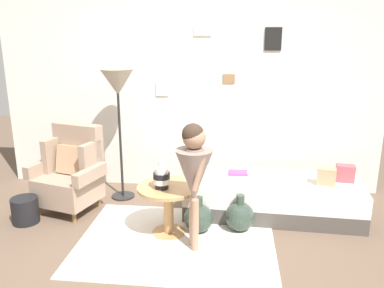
# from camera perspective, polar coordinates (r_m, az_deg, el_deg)

# --- Properties ---
(ground_plane) EXTENTS (12.00, 12.00, 0.00)m
(ground_plane) POSITION_cam_1_polar(r_m,az_deg,el_deg) (3.63, -4.17, -17.16)
(ground_plane) COLOR brown
(gallery_wall) EXTENTS (4.80, 0.12, 2.60)m
(gallery_wall) POSITION_cam_1_polar(r_m,az_deg,el_deg) (5.02, -0.45, 8.12)
(gallery_wall) COLOR silver
(gallery_wall) RESTS_ON ground
(rug) EXTENTS (1.89, 1.47, 0.01)m
(rug) POSITION_cam_1_polar(r_m,az_deg,el_deg) (3.99, -2.25, -13.77)
(rug) COLOR silver
(rug) RESTS_ON ground
(armchair) EXTENTS (0.86, 0.74, 0.97)m
(armchair) POSITION_cam_1_polar(r_m,az_deg,el_deg) (4.70, -17.03, -3.94)
(armchair) COLOR olive
(armchair) RESTS_ON ground
(daybed) EXTENTS (1.94, 0.90, 0.40)m
(daybed) POSITION_cam_1_polar(r_m,az_deg,el_deg) (4.55, 11.45, -7.43)
(daybed) COLOR #4C4742
(daybed) RESTS_ON ground
(pillow_head) EXTENTS (0.21, 0.14, 0.18)m
(pillow_head) POSITION_cam_1_polar(r_m,az_deg,el_deg) (4.62, 21.21, -3.97)
(pillow_head) COLOR #D64C56
(pillow_head) RESTS_ON daybed
(pillow_mid) EXTENTS (0.21, 0.15, 0.19)m
(pillow_mid) POSITION_cam_1_polar(r_m,az_deg,el_deg) (4.46, 18.78, -4.45)
(pillow_mid) COLOR tan
(pillow_mid) RESTS_ON daybed
(side_table) EXTENTS (0.61, 0.61, 0.51)m
(side_table) POSITION_cam_1_polar(r_m,az_deg,el_deg) (3.97, -3.43, -7.97)
(side_table) COLOR tan
(side_table) RESTS_ON ground
(vase_striped) EXTENTS (0.16, 0.16, 0.27)m
(vase_striped) POSITION_cam_1_polar(r_m,az_deg,el_deg) (3.83, -4.40, -4.84)
(vase_striped) COLOR black
(vase_striped) RESTS_ON side_table
(floor_lamp) EXTENTS (0.38, 0.38, 1.57)m
(floor_lamp) POSITION_cam_1_polar(r_m,az_deg,el_deg) (4.68, -10.68, 7.97)
(floor_lamp) COLOR black
(floor_lamp) RESTS_ON ground
(person_child) EXTENTS (0.34, 0.34, 1.21)m
(person_child) POSITION_cam_1_polar(r_m,az_deg,el_deg) (3.55, 0.29, -3.77)
(person_child) COLOR #A37A60
(person_child) RESTS_ON ground
(book_on_daybed) EXTENTS (0.23, 0.17, 0.03)m
(book_on_daybed) POSITION_cam_1_polar(r_m,az_deg,el_deg) (4.59, 6.63, -4.14)
(book_on_daybed) COLOR #C1417F
(book_on_daybed) RESTS_ON daybed
(demijohn_near) EXTENTS (0.30, 0.30, 0.38)m
(demijohn_near) POSITION_cam_1_polar(r_m,az_deg,el_deg) (4.09, 0.95, -10.60)
(demijohn_near) COLOR #2D3D33
(demijohn_near) RESTS_ON ground
(demijohn_far) EXTENTS (0.30, 0.30, 0.39)m
(demijohn_far) POSITION_cam_1_polar(r_m,az_deg,el_deg) (4.15, 6.89, -10.30)
(demijohn_far) COLOR #2D3D33
(demijohn_far) RESTS_ON ground
(magazine_basket) EXTENTS (0.28, 0.28, 0.28)m
(magazine_basket) POSITION_cam_1_polar(r_m,az_deg,el_deg) (4.64, -22.92, -8.79)
(magazine_basket) COLOR black
(magazine_basket) RESTS_ON ground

